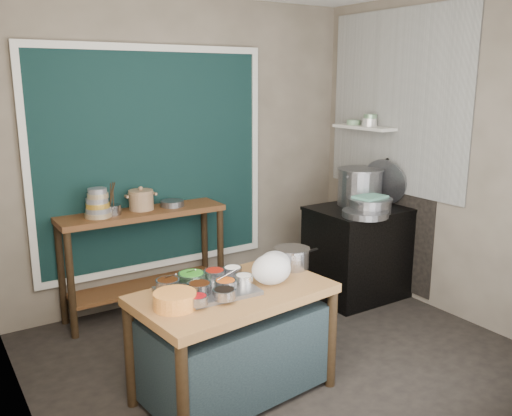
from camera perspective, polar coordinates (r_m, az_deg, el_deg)
floor at (r=4.33m, az=2.18°, el=-15.21°), size 3.50×3.00×0.02m
back_wall at (r=5.16m, az=-7.35°, el=5.89°), size 3.50×0.02×2.80m
left_wall at (r=3.21m, az=-24.30°, el=0.25°), size 0.02×3.00×2.80m
right_wall at (r=5.07m, az=18.95°, el=5.15°), size 0.02×3.00×2.80m
curtain_panel at (r=4.99m, az=-10.77°, el=4.93°), size 2.10×0.02×1.90m
curtain_frame at (r=4.98m, az=-10.73°, el=4.92°), size 2.22×0.03×2.02m
tile_panel at (r=5.37m, az=14.51°, el=10.69°), size 0.02×1.70×1.70m
soot_patch at (r=5.61m, az=13.12°, el=-1.04°), size 0.01×1.30×1.30m
wall_shelf at (r=5.52m, az=11.31°, el=8.32°), size 0.22×0.70×0.03m
prep_table at (r=3.67m, az=-2.35°, el=-14.06°), size 1.32×0.85×0.75m
back_counter at (r=4.95m, az=-11.65°, el=-5.62°), size 1.45×0.40×0.95m
stove_block at (r=5.35m, az=10.79°, el=-4.69°), size 0.90×0.68×0.85m
stove_top at (r=5.23m, az=11.00°, el=-0.11°), size 0.92×0.69×0.03m
condiment_tray at (r=3.47m, az=-5.16°, el=-8.67°), size 0.61×0.45×0.03m
condiment_bowls at (r=3.46m, az=-5.63°, el=-7.98°), size 0.62×0.49×0.07m
yellow_basin at (r=3.26m, az=-8.53°, el=-9.58°), size 0.27×0.27×0.10m
saucepan at (r=3.89m, az=3.80°, el=-5.26°), size 0.30×0.30×0.14m
plastic_bag_a at (r=3.57m, az=1.64°, el=-6.45°), size 0.34×0.32×0.20m
plastic_bag_b at (r=3.73m, az=1.94°, el=-5.86°), size 0.28×0.26×0.17m
bowl_stack at (r=4.65m, az=-16.26°, el=0.35°), size 0.22×0.22×0.24m
utensil_cup at (r=4.72m, az=-14.84°, el=-0.18°), size 0.17×0.17×0.08m
ceramic_crock at (r=4.84m, az=-11.99°, el=0.72°), size 0.24×0.24×0.15m
wide_bowl at (r=4.93m, az=-8.80°, el=0.48°), size 0.23×0.23×0.05m
stock_pot at (r=5.30m, az=10.86°, el=2.21°), size 0.53×0.53×0.35m
pot_lid at (r=5.38m, az=13.37°, el=2.72°), size 0.23×0.47×0.45m
steamer at (r=5.04m, az=11.89°, el=0.29°), size 0.51×0.51×0.13m
green_cloth at (r=5.02m, az=11.93°, el=1.15°), size 0.30×0.25×0.02m
shallow_pan at (r=4.89m, az=11.43°, el=-0.57°), size 0.49×0.49×0.05m
shelf_bowl_stack at (r=5.46m, az=11.92°, el=8.98°), size 0.15×0.15×0.12m
shelf_bowl_green at (r=5.63m, az=10.22°, el=8.86°), size 0.17×0.17×0.05m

